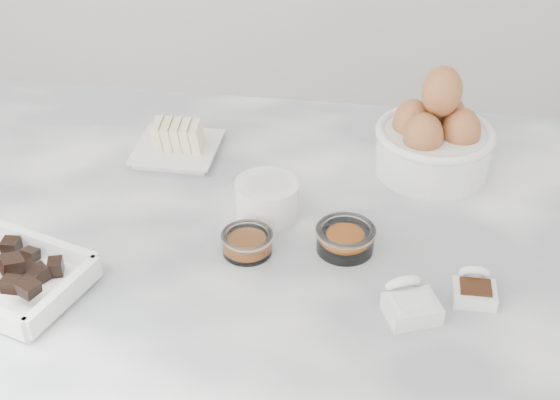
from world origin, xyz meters
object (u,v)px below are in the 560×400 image
(zest_bowl, at_px, (345,238))
(salt_spoon, at_px, (410,302))
(vanilla_spoon, at_px, (474,288))
(egg_bowl, at_px, (434,138))
(butter_plate, at_px, (175,143))
(chocolate_dish, at_px, (8,274))
(sugar_ramekin, at_px, (267,198))
(honey_bowl, at_px, (247,242))

(zest_bowl, xyz_separation_m, salt_spoon, (0.08, -0.11, -0.00))
(vanilla_spoon, relative_size, salt_spoon, 0.71)
(egg_bowl, height_order, zest_bowl, egg_bowl)
(butter_plate, distance_m, egg_bowl, 0.39)
(zest_bowl, bearing_deg, chocolate_dish, -160.96)
(zest_bowl, height_order, vanilla_spoon, vanilla_spoon)
(sugar_ramekin, distance_m, honey_bowl, 0.09)
(chocolate_dish, bearing_deg, sugar_ramekin, 34.86)
(butter_plate, distance_m, vanilla_spoon, 0.52)
(chocolate_dish, xyz_separation_m, egg_bowl, (0.51, 0.35, 0.03))
(butter_plate, relative_size, honey_bowl, 1.86)
(salt_spoon, bearing_deg, butter_plate, 139.50)
(butter_plate, xyz_separation_m, honey_bowl, (0.16, -0.23, -0.00))
(egg_bowl, height_order, salt_spoon, egg_bowl)
(sugar_ramekin, height_order, zest_bowl, sugar_ramekin)
(chocolate_dish, distance_m, butter_plate, 0.36)
(honey_bowl, bearing_deg, zest_bowl, 10.98)
(chocolate_dish, height_order, butter_plate, butter_plate)
(honey_bowl, distance_m, zest_bowl, 0.13)
(chocolate_dish, xyz_separation_m, butter_plate, (0.12, 0.34, -0.00))
(sugar_ramekin, bearing_deg, vanilla_spoon, -25.54)
(chocolate_dish, xyz_separation_m, sugar_ramekin, (0.29, 0.20, 0.01))
(vanilla_spoon, bearing_deg, sugar_ramekin, 154.46)
(butter_plate, xyz_separation_m, sugar_ramekin, (0.17, -0.14, 0.01))
(butter_plate, bearing_deg, honey_bowl, -55.58)
(butter_plate, xyz_separation_m, egg_bowl, (0.39, 0.01, 0.04))
(salt_spoon, bearing_deg, honey_bowl, 158.03)
(zest_bowl, bearing_deg, honey_bowl, -169.02)
(zest_bowl, distance_m, salt_spoon, 0.14)
(zest_bowl, bearing_deg, butter_plate, 144.10)
(honey_bowl, relative_size, zest_bowl, 0.86)
(butter_plate, height_order, egg_bowl, egg_bowl)
(honey_bowl, xyz_separation_m, salt_spoon, (0.21, -0.08, -0.00))
(butter_plate, distance_m, sugar_ramekin, 0.22)
(sugar_ramekin, distance_m, zest_bowl, 0.13)
(butter_plate, xyz_separation_m, vanilla_spoon, (0.44, -0.27, -0.01))
(sugar_ramekin, relative_size, honey_bowl, 1.28)
(sugar_ramekin, xyz_separation_m, salt_spoon, (0.20, -0.17, -0.01))
(butter_plate, height_order, salt_spoon, butter_plate)
(butter_plate, relative_size, vanilla_spoon, 2.04)
(egg_bowl, xyz_separation_m, honey_bowl, (-0.24, -0.24, -0.04))
(butter_plate, relative_size, egg_bowl, 0.72)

